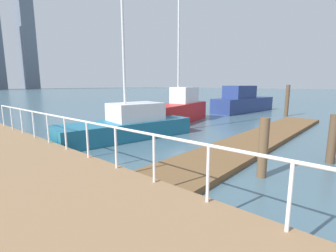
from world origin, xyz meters
TOP-DOWN VIEW (x-y plane):
  - ground_plane at (0.00, 20.00)m, footprint 300.00×300.00m
  - floating_dock at (4.22, 9.33)m, footprint 15.44×2.00m
  - boardwalk_railing at (-3.15, 7.65)m, footprint 0.06×24.22m
  - dock_piling_1 at (-0.30, 7.69)m, footprint 0.25×0.25m
  - dock_piling_2 at (13.75, 10.91)m, footprint 0.29×0.29m
  - dock_piling_3 at (2.32, 6.46)m, footprint 0.26×0.26m
  - moored_boat_0 at (14.53, 14.91)m, footprint 7.59×2.90m
  - moored_boat_4 at (0.48, 14.29)m, footprint 6.61×3.15m
  - moored_boat_5 at (5.89, 15.50)m, footprint 6.44×2.71m
  - skyline_tower_5 at (49.99, 168.50)m, footprint 8.34×14.34m

SIDE VIEW (x-z plane):
  - ground_plane at x=0.00m, z-range 0.00..0.00m
  - floating_dock at x=4.22m, z-range 0.00..0.18m
  - moored_boat_4 at x=0.48m, z-range -3.68..4.93m
  - dock_piling_3 at x=2.32m, z-range 0.00..1.57m
  - dock_piling_1 at x=-0.30m, z-range 0.00..1.64m
  - moored_boat_5 at x=5.89m, z-range -3.66..5.42m
  - moored_boat_0 at x=14.53m, z-range -0.29..2.11m
  - boardwalk_railing at x=-3.15m, z-range 0.67..1.75m
  - dock_piling_2 at x=13.75m, z-range 0.00..2.48m
  - skyline_tower_5 at x=49.99m, z-range 0.00..79.83m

